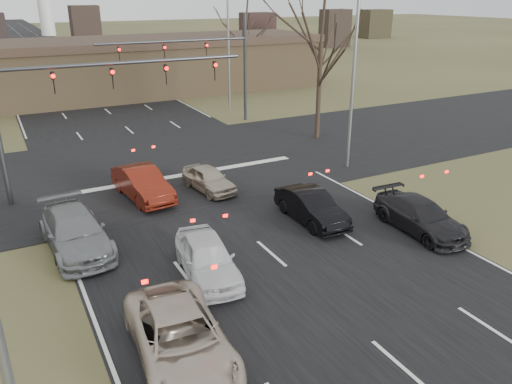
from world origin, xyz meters
TOP-DOWN VIEW (x-y plane):
  - ground at (0.00, 0.00)m, footprint 360.00×360.00m
  - road_main at (0.00, 60.00)m, footprint 14.00×300.00m
  - road_cross at (0.00, 15.00)m, footprint 200.00×14.00m
  - building at (2.00, 38.00)m, footprint 42.40×10.40m
  - mast_arm_near at (-5.23, 13.00)m, footprint 12.12×0.24m
  - mast_arm_far at (6.18, 23.00)m, footprint 11.12×0.24m
  - streetlight_right_near at (8.82, 10.00)m, footprint 2.34×0.25m
  - streetlight_right_far at (9.32, 27.00)m, footprint 2.34×0.25m
  - tree_right_near at (11.00, 16.00)m, footprint 6.90×6.90m
  - tree_right_far at (15.00, 35.00)m, footprint 5.40×5.40m
  - car_silver_suv at (-5.08, -0.99)m, footprint 2.73×5.24m
  - car_white_sedan at (-2.76, 2.68)m, footprint 2.27×4.43m
  - car_black_hatch at (3.00, 4.78)m, footprint 1.52×4.18m
  - car_charcoal_sedan at (6.50, 1.87)m, footprint 2.10×4.70m
  - car_grey_ahead at (-6.50, 6.91)m, footprint 2.41×5.31m
  - car_red_ahead at (-2.73, 10.84)m, footprint 2.08×4.71m
  - car_silver_ahead at (0.50, 10.28)m, footprint 1.92×3.79m

SIDE VIEW (x-z plane):
  - ground at x=0.00m, z-range 0.00..0.00m
  - road_main at x=0.00m, z-range 0.00..0.02m
  - road_cross at x=0.00m, z-range 0.00..0.03m
  - car_silver_ahead at x=0.50m, z-range 0.00..1.24m
  - car_charcoal_sedan at x=6.50m, z-range 0.00..1.34m
  - car_black_hatch at x=3.00m, z-range 0.00..1.37m
  - car_silver_suv at x=-5.08m, z-range 0.00..1.41m
  - car_white_sedan at x=-2.76m, z-range 0.00..1.44m
  - car_red_ahead at x=-2.73m, z-range 0.00..1.50m
  - car_grey_ahead at x=-6.50m, z-range 0.00..1.51m
  - building at x=2.00m, z-range 0.02..5.32m
  - mast_arm_far at x=6.18m, z-range 1.02..9.02m
  - mast_arm_near at x=-5.23m, z-range 1.07..9.07m
  - streetlight_right_near at x=8.82m, z-range 0.59..10.59m
  - streetlight_right_far at x=9.32m, z-range 0.59..10.59m
  - tree_right_far at x=15.00m, z-range 2.46..11.46m
  - tree_right_near at x=11.00m, z-range 3.15..14.65m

